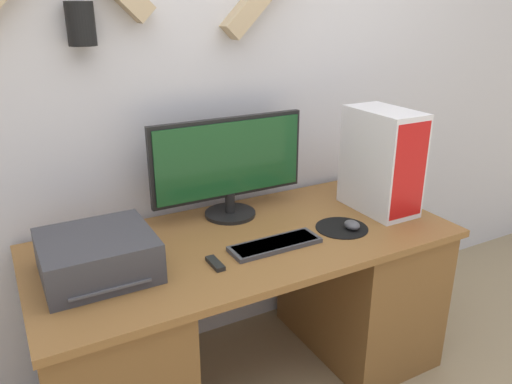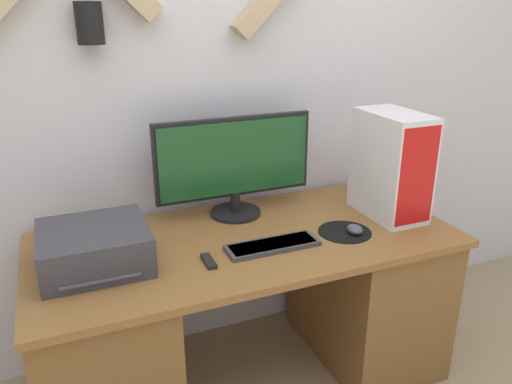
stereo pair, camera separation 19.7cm
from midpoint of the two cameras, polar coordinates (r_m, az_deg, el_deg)
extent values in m
cube|color=silver|center=(2.24, -9.10, 14.02)|extent=(6.40, 0.05, 2.70)
cylinder|color=black|center=(2.04, -22.18, 17.37)|extent=(0.10, 0.10, 0.15)
cube|color=brown|center=(2.03, -3.76, -5.69)|extent=(1.70, 0.77, 0.03)
cube|color=brown|center=(2.09, -19.42, -17.78)|extent=(0.48, 0.71, 0.68)
cube|color=brown|center=(2.49, 9.30, -10.02)|extent=(0.48, 0.71, 0.68)
cylinder|color=black|center=(2.24, -5.49, -2.51)|extent=(0.23, 0.23, 0.02)
cylinder|color=black|center=(2.22, -5.53, -1.24)|extent=(0.04, 0.04, 0.09)
cube|color=black|center=(2.16, -5.81, 3.88)|extent=(0.70, 0.03, 0.35)
cube|color=#194C23|center=(2.14, -5.63, 3.76)|extent=(0.67, 0.01, 0.32)
cube|color=#3D3D42|center=(1.95, -0.69, -6.09)|extent=(0.37, 0.12, 0.02)
cube|color=#5B5B60|center=(1.95, -0.69, -5.95)|extent=(0.34, 0.10, 0.01)
cylinder|color=black|center=(2.12, 7.17, -4.15)|extent=(0.22, 0.22, 0.00)
ellipsoid|color=#4C4C51|center=(2.10, 8.31, -3.81)|extent=(0.06, 0.08, 0.04)
cube|color=white|center=(2.27, 11.75, 3.48)|extent=(0.20, 0.35, 0.46)
cube|color=red|center=(2.15, 14.65, 2.26)|extent=(0.18, 0.01, 0.42)
cube|color=#38383D|center=(1.85, -20.62, -6.86)|extent=(0.38, 0.35, 0.15)
cube|color=#515156|center=(1.78, -19.90, -9.43)|extent=(0.26, 0.16, 0.01)
cube|color=black|center=(1.84, -7.78, -8.17)|extent=(0.03, 0.11, 0.02)
camera|label=1|loc=(0.10, -92.86, -1.09)|focal=35.00mm
camera|label=2|loc=(0.10, 87.14, 1.09)|focal=35.00mm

